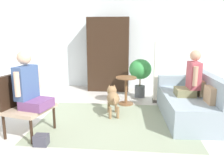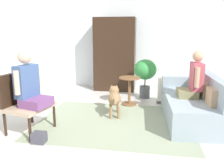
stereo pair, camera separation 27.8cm
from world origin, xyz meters
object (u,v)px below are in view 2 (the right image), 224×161
object	(u,v)px
armchair	(23,98)
person_on_couch	(194,79)
dog	(114,97)
potted_plant	(145,72)
round_end_table	(129,89)
handbag	(39,138)
couch	(193,104)
column_lamp	(162,73)
armoire_cabinet	(115,54)
person_on_armchair	(29,84)

from	to	relation	value
armchair	person_on_couch	bearing A→B (deg)	17.01
dog	potted_plant	world-z (taller)	potted_plant
round_end_table	handbag	xyz separation A→B (m)	(-1.17, -2.03, -0.29)
couch	column_lamp	bearing A→B (deg)	118.16
potted_plant	handbag	size ratio (longest dim) A/B	4.80
armoire_cabinet	handbag	xyz separation A→B (m)	(-0.63, -3.35, -0.92)
person_on_armchair	dog	xyz separation A→B (m)	(1.22, 1.00, -0.46)
couch	potted_plant	bearing A→B (deg)	124.21
couch	potted_plant	distance (m)	1.67
person_on_couch	handbag	world-z (taller)	person_on_couch
person_on_couch	potted_plant	bearing A→B (deg)	122.72
round_end_table	dog	xyz separation A→B (m)	(-0.24, -0.66, -0.02)
column_lamp	dog	bearing A→B (deg)	-136.21
round_end_table	dog	distance (m)	0.71
person_on_armchair	dog	bearing A→B (deg)	39.44
couch	person_on_armchair	xyz separation A→B (m)	(-2.71, -0.94, 0.50)
dog	potted_plant	bearing A→B (deg)	66.28
column_lamp	armoire_cabinet	bearing A→B (deg)	139.67
armoire_cabinet	person_on_armchair	bearing A→B (deg)	-107.19
person_on_armchair	dog	world-z (taller)	person_on_armchair
dog	handbag	bearing A→B (deg)	-124.29
couch	column_lamp	size ratio (longest dim) A/B	1.29
potted_plant	handbag	distance (m)	3.10
handbag	armoire_cabinet	bearing A→B (deg)	79.30
dog	armoire_cabinet	bearing A→B (deg)	98.48
person_on_couch	dog	world-z (taller)	person_on_couch
armchair	column_lamp	xyz separation A→B (m)	(2.34, 1.88, 0.14)
armoire_cabinet	column_lamp	bearing A→B (deg)	-40.33
round_end_table	potted_plant	distance (m)	0.76
handbag	column_lamp	bearing A→B (deg)	50.39
dog	potted_plant	xyz separation A→B (m)	(0.57, 1.29, 0.30)
round_end_table	potted_plant	bearing A→B (deg)	62.23
person_on_couch	armoire_cabinet	world-z (taller)	armoire_cabinet
person_on_armchair	armoire_cabinet	size ratio (longest dim) A/B	0.45
column_lamp	armoire_cabinet	world-z (taller)	armoire_cabinet
column_lamp	handbag	xyz separation A→B (m)	(-1.89, -2.28, -0.61)
armchair	potted_plant	distance (m)	2.98
couch	person_on_couch	distance (m)	0.49
person_on_armchair	armoire_cabinet	bearing A→B (deg)	72.81
person_on_couch	armchair	bearing A→B (deg)	-162.99
couch	person_on_couch	size ratio (longest dim) A/B	2.15
dog	armchair	bearing A→B (deg)	-145.07
couch	handbag	bearing A→B (deg)	-151.70
person_on_couch	handbag	size ratio (longest dim) A/B	4.22
person_on_couch	armoire_cabinet	size ratio (longest dim) A/B	0.42
person_on_armchair	column_lamp	distance (m)	2.91
person_on_armchair	handbag	bearing A→B (deg)	-50.74
potted_plant	person_on_armchair	bearing A→B (deg)	-127.93
dog	round_end_table	bearing A→B (deg)	70.33
round_end_table	armchair	bearing A→B (deg)	-134.82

